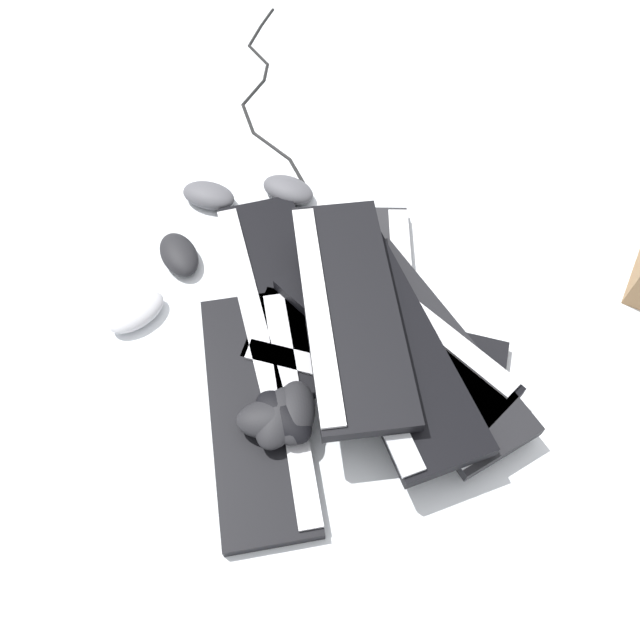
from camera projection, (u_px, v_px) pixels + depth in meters
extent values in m
plane|color=silver|center=(320.00, 353.00, 1.09)|extent=(3.20, 3.20, 0.00)
cube|color=black|center=(280.00, 292.00, 1.15)|extent=(0.44, 0.38, 0.02)
cube|color=silver|center=(249.00, 294.00, 1.13)|extent=(0.36, 0.28, 0.01)
cube|color=black|center=(257.00, 409.00, 1.02)|extent=(0.43, 0.40, 0.02)
cube|color=silver|center=(290.00, 400.00, 1.01)|extent=(0.34, 0.30, 0.01)
cube|color=black|center=(375.00, 352.00, 1.08)|extent=(0.46, 0.31, 0.02)
cube|color=silver|center=(368.00, 376.00, 1.04)|extent=(0.40, 0.20, 0.01)
cube|color=#232326|center=(372.00, 302.00, 1.13)|extent=(0.39, 0.44, 0.02)
cube|color=silver|center=(404.00, 298.00, 1.12)|extent=(0.29, 0.35, 0.01)
cube|color=black|center=(422.00, 347.00, 1.05)|extent=(0.46, 0.30, 0.02)
cube|color=silver|center=(395.00, 357.00, 1.02)|extent=(0.40, 0.19, 0.01)
cube|color=black|center=(392.00, 346.00, 1.01)|extent=(0.45, 0.36, 0.02)
cube|color=#B2B5BA|center=(360.00, 352.00, 0.99)|extent=(0.38, 0.25, 0.01)
cube|color=black|center=(351.00, 309.00, 1.02)|extent=(0.42, 0.41, 0.02)
cube|color=silver|center=(316.00, 307.00, 1.00)|extent=(0.33, 0.32, 0.01)
cube|color=black|center=(392.00, 336.00, 1.06)|extent=(0.46, 0.20, 0.02)
cube|color=silver|center=(415.00, 312.00, 1.07)|extent=(0.42, 0.09, 0.01)
ellipsoid|color=#B7B7BC|center=(136.00, 312.00, 1.11)|extent=(0.08, 0.12, 0.04)
ellipsoid|color=black|center=(271.00, 419.00, 0.97)|extent=(0.13, 0.12, 0.04)
ellipsoid|color=black|center=(294.00, 413.00, 0.98)|extent=(0.12, 0.13, 0.04)
ellipsoid|color=#4C4C51|center=(288.00, 190.00, 1.27)|extent=(0.12, 0.09, 0.04)
ellipsoid|color=#4C4C51|center=(209.00, 195.00, 1.27)|extent=(0.13, 0.10, 0.04)
ellipsoid|color=black|center=(179.00, 254.00, 1.18)|extent=(0.13, 0.10, 0.04)
ellipsoid|color=black|center=(278.00, 418.00, 0.97)|extent=(0.10, 0.13, 0.04)
ellipsoid|color=black|center=(283.00, 417.00, 0.97)|extent=(0.12, 0.08, 0.04)
cylinder|color=black|center=(300.00, 176.00, 1.32)|extent=(0.11, 0.06, 0.01)
cylinder|color=black|center=(271.00, 145.00, 1.37)|extent=(0.12, 0.02, 0.01)
cylinder|color=black|center=(248.00, 117.00, 1.42)|extent=(0.09, 0.06, 0.01)
cylinder|color=black|center=(253.00, 91.00, 1.46)|extent=(0.03, 0.10, 0.01)
cylinder|color=black|center=(266.00, 71.00, 1.50)|extent=(0.04, 0.06, 0.01)
cylinder|color=black|center=(258.00, 54.00, 1.54)|extent=(0.09, 0.03, 0.01)
cylinder|color=black|center=(255.00, 34.00, 1.58)|extent=(0.04, 0.09, 0.01)
cylinder|color=black|center=(267.00, 16.00, 1.63)|extent=(0.03, 0.08, 0.01)
sphere|color=black|center=(311.00, 195.00, 1.29)|extent=(0.01, 0.01, 0.01)
sphere|color=black|center=(290.00, 158.00, 1.34)|extent=(0.01, 0.01, 0.01)
sphere|color=black|center=(253.00, 132.00, 1.39)|extent=(0.01, 0.01, 0.01)
sphere|color=black|center=(243.00, 104.00, 1.44)|extent=(0.01, 0.01, 0.01)
sphere|color=black|center=(264.00, 79.00, 1.49)|extent=(0.01, 0.01, 0.01)
sphere|color=black|center=(267.00, 63.00, 1.52)|extent=(0.01, 0.01, 0.01)
sphere|color=black|center=(249.00, 45.00, 1.56)|extent=(0.01, 0.01, 0.01)
sphere|color=black|center=(261.00, 24.00, 1.61)|extent=(0.01, 0.01, 0.01)
sphere|color=black|center=(273.00, 8.00, 1.65)|extent=(0.01, 0.01, 0.01)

